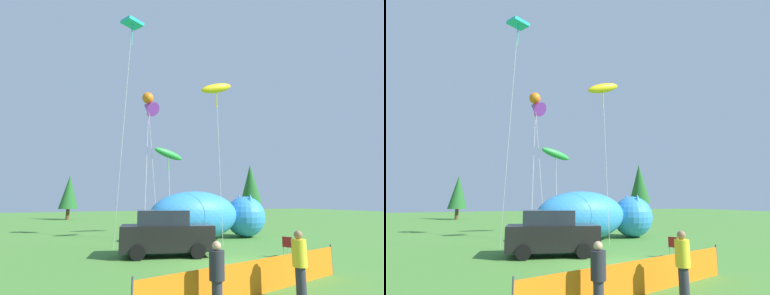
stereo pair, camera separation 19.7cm
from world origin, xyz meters
TOP-DOWN VIEW (x-y plane):
  - ground_plane at (0.00, 0.00)m, footprint 120.00×120.00m
  - parked_car at (-2.01, 2.65)m, footprint 4.57×2.72m
  - folding_chair at (3.07, 0.14)m, footprint 0.65×0.65m
  - inflatable_cat at (2.40, 7.10)m, footprint 8.65×3.56m
  - safety_fence at (-1.43, -3.78)m, footprint 7.53×1.76m
  - spectator_in_black_shirt at (-0.72, -4.66)m, footprint 0.39×0.39m
  - spectator_in_yellow_shirt at (-3.26, -4.76)m, footprint 0.36×0.36m
  - kite_green_fish at (0.92, 11.03)m, footprint 2.67×3.04m
  - kite_purple_delta at (-1.19, 9.54)m, footprint 1.66×3.66m
  - kite_orange_flower at (-1.35, 9.17)m, footprint 1.12×1.31m
  - kite_teal_diamond at (-3.85, 3.28)m, footprint 1.17×3.08m
  - kite_yellow_hero at (2.23, 5.34)m, footprint 2.37×1.17m
  - horizon_tree_west at (22.63, 31.58)m, footprint 3.55×3.55m
  - horizon_tree_mid at (-5.72, 32.48)m, footprint 2.45×2.45m

SIDE VIEW (x-z plane):
  - ground_plane at x=0.00m, z-range 0.00..0.00m
  - safety_fence at x=-1.43m, z-range -0.05..0.98m
  - folding_chair at x=3.07m, z-range 0.09..1.02m
  - spectator_in_yellow_shirt at x=-3.26m, z-range 0.08..1.72m
  - spectator_in_black_shirt at x=-0.72m, z-range 0.08..1.86m
  - parked_car at x=-2.01m, z-range -0.01..2.09m
  - inflatable_cat at x=2.40m, z-range -0.12..3.02m
  - horizon_tree_mid at x=-5.72m, z-range 0.67..6.51m
  - horizon_tree_west at x=22.63m, z-range 0.96..9.43m
  - kite_green_fish at x=0.92m, z-range 2.75..9.53m
  - kite_purple_delta at x=-1.19m, z-range 4.26..14.38m
  - kite_yellow_hero at x=2.23m, z-range 4.54..15.02m
  - kite_orange_flower at x=-1.35m, z-range 4.68..14.96m
  - kite_teal_diamond at x=-3.85m, z-range 5.47..17.37m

